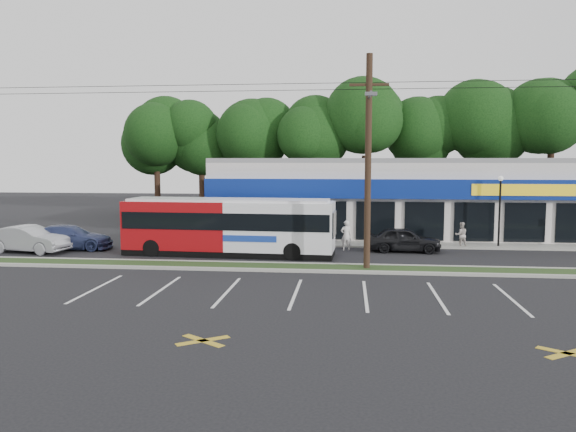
# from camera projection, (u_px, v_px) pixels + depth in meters

# --- Properties ---
(ground) EXTENTS (120.00, 120.00, 0.00)m
(ground) POSITION_uv_depth(u_px,v_px,m) (301.00, 273.00, 25.77)
(ground) COLOR black
(ground) RESTS_ON ground
(grass_strip) EXTENTS (40.00, 1.60, 0.12)m
(grass_strip) POSITION_uv_depth(u_px,v_px,m) (303.00, 268.00, 26.76)
(grass_strip) COLOR #1E3214
(grass_strip) RESTS_ON ground
(curb_south) EXTENTS (40.00, 0.25, 0.14)m
(curb_south) POSITION_uv_depth(u_px,v_px,m) (302.00, 271.00, 25.91)
(curb_south) COLOR #9E9E93
(curb_south) RESTS_ON ground
(curb_north) EXTENTS (40.00, 0.25, 0.14)m
(curb_north) POSITION_uv_depth(u_px,v_px,m) (305.00, 264.00, 27.60)
(curb_north) COLOR #9E9E93
(curb_north) RESTS_ON ground
(sidewalk) EXTENTS (32.00, 2.20, 0.10)m
(sidewalk) POSITION_uv_depth(u_px,v_px,m) (396.00, 245.00, 34.14)
(sidewalk) COLOR #9E9E93
(sidewalk) RESTS_ON ground
(strip_mall) EXTENTS (25.00, 12.55, 5.30)m
(strip_mall) POSITION_uv_depth(u_px,v_px,m) (395.00, 195.00, 40.67)
(strip_mall) COLOR silver
(strip_mall) RESTS_ON ground
(utility_pole) EXTENTS (50.00, 2.77, 10.00)m
(utility_pole) POSITION_uv_depth(u_px,v_px,m) (365.00, 155.00, 25.85)
(utility_pole) COLOR black
(utility_pole) RESTS_ON ground
(lamp_post) EXTENTS (0.30, 0.30, 4.25)m
(lamp_post) POSITION_uv_depth(u_px,v_px,m) (500.00, 203.00, 33.04)
(lamp_post) COLOR black
(lamp_post) RESTS_ON ground
(tree_line) EXTENTS (46.76, 6.76, 11.83)m
(tree_line) POSITION_uv_depth(u_px,v_px,m) (370.00, 124.00, 50.24)
(tree_line) COLOR black
(tree_line) RESTS_ON ground
(metrobus) EXTENTS (11.59, 2.98, 3.09)m
(metrobus) POSITION_uv_depth(u_px,v_px,m) (229.00, 225.00, 30.53)
(metrobus) COLOR #990B10
(metrobus) RESTS_ON ground
(car_dark) EXTENTS (4.18, 1.80, 1.41)m
(car_dark) POSITION_uv_depth(u_px,v_px,m) (404.00, 239.00, 31.73)
(car_dark) COLOR black
(car_dark) RESTS_ON ground
(car_silver) EXTENTS (4.76, 2.33, 1.50)m
(car_silver) POSITION_uv_depth(u_px,v_px,m) (29.00, 239.00, 31.49)
(car_silver) COLOR #9EA0A5
(car_silver) RESTS_ON ground
(car_blue) EXTENTS (5.07, 2.53, 1.41)m
(car_blue) POSITION_uv_depth(u_px,v_px,m) (70.00, 237.00, 32.51)
(car_blue) COLOR navy
(car_blue) RESTS_ON ground
(pedestrian_a) EXTENTS (0.72, 0.56, 1.73)m
(pedestrian_a) POSITION_uv_depth(u_px,v_px,m) (346.00, 235.00, 32.23)
(pedestrian_a) COLOR silver
(pedestrian_a) RESTS_ON ground
(pedestrian_b) EXTENTS (0.80, 0.65, 1.53)m
(pedestrian_b) POSITION_uv_depth(u_px,v_px,m) (461.00, 235.00, 33.17)
(pedestrian_b) COLOR #B9AFA7
(pedestrian_b) RESTS_ON ground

